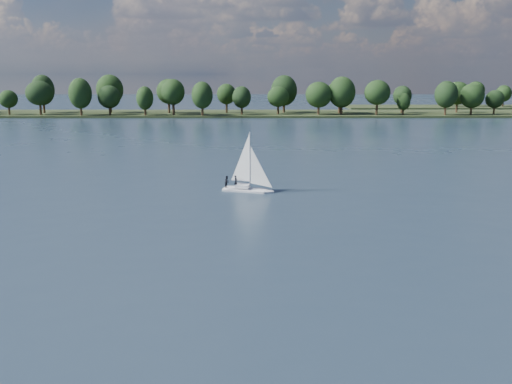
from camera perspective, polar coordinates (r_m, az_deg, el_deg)
ground at (r=124.81m, az=-2.41°, el=4.23°), size 700.00×700.00×0.00m
far_shore at (r=236.26m, az=-1.35°, el=7.77°), size 660.00×40.00×1.50m
sailboat at (r=79.79m, az=-1.10°, el=1.79°), size 6.96×3.83×8.82m
treeline at (r=232.36m, az=-3.84°, el=9.69°), size 562.57×73.80×18.18m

